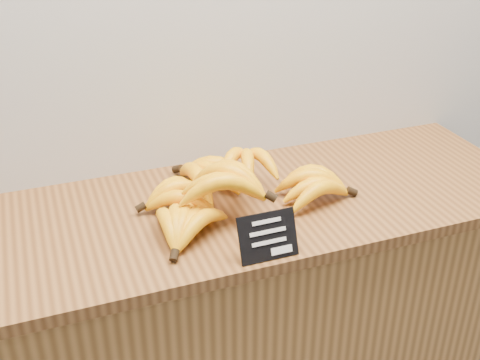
% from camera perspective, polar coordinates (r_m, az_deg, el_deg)
% --- Properties ---
extents(counter, '(1.44, 0.50, 0.90)m').
position_cam_1_polar(counter, '(1.78, -0.58, -15.66)').
color(counter, '#A47035').
rests_on(counter, ground).
extents(counter_top, '(1.57, 0.54, 0.03)m').
position_cam_1_polar(counter_top, '(1.49, -0.67, -2.70)').
color(counter_top, brown).
rests_on(counter_top, counter).
extents(chalkboard_sign, '(0.13, 0.04, 0.10)m').
position_cam_1_polar(chalkboard_sign, '(1.27, 2.67, -5.37)').
color(chalkboard_sign, black).
rests_on(chalkboard_sign, counter_top).
extents(banana_pile, '(0.58, 0.41, 0.13)m').
position_cam_1_polar(banana_pile, '(1.45, -1.24, -0.71)').
color(banana_pile, '#FFB40A').
rests_on(banana_pile, counter_top).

